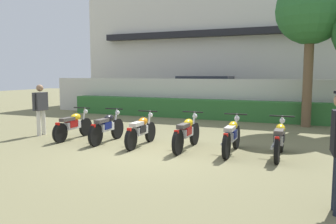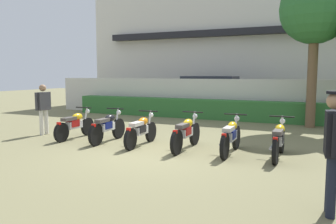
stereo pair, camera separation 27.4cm
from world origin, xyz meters
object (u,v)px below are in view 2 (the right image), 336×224
(motorcycle_in_row_2, at_px, (141,130))
(motorcycle_in_row_5, at_px, (279,140))
(inspector_person, at_px, (43,105))
(officer_0, at_px, (333,142))
(motorcycle_in_row_0, at_px, (75,125))
(motorcycle_in_row_4, at_px, (231,136))
(parked_car, at_px, (213,95))
(motorcycle_in_row_3, at_px, (186,133))
(tree_near_inspector, at_px, (315,11))
(motorcycle_in_row_1, at_px, (107,127))

(motorcycle_in_row_2, distance_m, motorcycle_in_row_5, 3.69)
(inspector_person, height_order, officer_0, officer_0)
(motorcycle_in_row_0, relative_size, officer_0, 1.03)
(motorcycle_in_row_2, distance_m, inspector_person, 3.84)
(motorcycle_in_row_4, xyz_separation_m, officer_0, (2.23, -3.09, 0.61))
(motorcycle_in_row_5, distance_m, inspector_person, 7.50)
(parked_car, distance_m, motorcycle_in_row_2, 8.85)
(motorcycle_in_row_0, bearing_deg, parked_car, -11.93)
(motorcycle_in_row_3, height_order, motorcycle_in_row_4, motorcycle_in_row_3)
(tree_near_inspector, distance_m, officer_0, 9.21)
(motorcycle_in_row_3, xyz_separation_m, inspector_person, (-5.12, 0.15, 0.53))
(motorcycle_in_row_0, bearing_deg, motorcycle_in_row_1, -91.87)
(motorcycle_in_row_3, xyz_separation_m, motorcycle_in_row_4, (1.21, 0.00, -0.00))
(inspector_person, relative_size, officer_0, 0.94)
(parked_car, distance_m, officer_0, 13.02)
(motorcycle_in_row_0, bearing_deg, tree_near_inspector, -50.74)
(motorcycle_in_row_0, xyz_separation_m, motorcycle_in_row_3, (3.72, -0.01, 0.02))
(motorcycle_in_row_1, xyz_separation_m, inspector_person, (-2.64, 0.17, 0.53))
(parked_car, bearing_deg, motorcycle_in_row_1, -94.46)
(motorcycle_in_row_1, xyz_separation_m, motorcycle_in_row_5, (4.84, 0.05, -0.00))
(tree_near_inspector, relative_size, motorcycle_in_row_1, 3.06)
(motorcycle_in_row_1, relative_size, motorcycle_in_row_2, 1.00)
(motorcycle_in_row_3, relative_size, officer_0, 1.11)
(motorcycle_in_row_2, height_order, motorcycle_in_row_4, motorcycle_in_row_4)
(motorcycle_in_row_3, relative_size, inspector_person, 1.18)
(motorcycle_in_row_0, bearing_deg, inspector_person, 83.50)
(motorcycle_in_row_5, bearing_deg, motorcycle_in_row_3, 90.45)
(parked_car, height_order, motorcycle_in_row_0, parked_car)
(parked_car, distance_m, tree_near_inspector, 6.71)
(motorcycle_in_row_0, relative_size, motorcycle_in_row_3, 0.93)
(inspector_person, distance_m, officer_0, 9.16)
(officer_0, bearing_deg, motorcycle_in_row_2, -35.89)
(parked_car, distance_m, motorcycle_in_row_5, 9.74)
(motorcycle_in_row_0, height_order, motorcycle_in_row_1, motorcycle_in_row_1)
(officer_0, bearing_deg, motorcycle_in_row_0, -26.93)
(motorcycle_in_row_3, height_order, motorcycle_in_row_5, motorcycle_in_row_3)
(parked_car, height_order, motorcycle_in_row_2, parked_car)
(parked_car, relative_size, motorcycle_in_row_5, 2.40)
(motorcycle_in_row_0, bearing_deg, officer_0, -114.16)
(parked_car, height_order, tree_near_inspector, tree_near_inspector)
(tree_near_inspector, distance_m, motorcycle_in_row_3, 7.29)
(motorcycle_in_row_2, xyz_separation_m, officer_0, (4.77, -3.03, 0.62))
(motorcycle_in_row_1, relative_size, motorcycle_in_row_5, 0.97)
(motorcycle_in_row_1, relative_size, inspector_person, 1.11)
(tree_near_inspector, height_order, motorcycle_in_row_4, tree_near_inspector)
(motorcycle_in_row_0, relative_size, motorcycle_in_row_5, 0.97)
(motorcycle_in_row_1, relative_size, motorcycle_in_row_4, 0.97)
(motorcycle_in_row_0, xyz_separation_m, inspector_person, (-1.40, 0.14, 0.54))
(parked_car, distance_m, motorcycle_in_row_0, 8.92)
(parked_car, height_order, motorcycle_in_row_1, parked_car)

